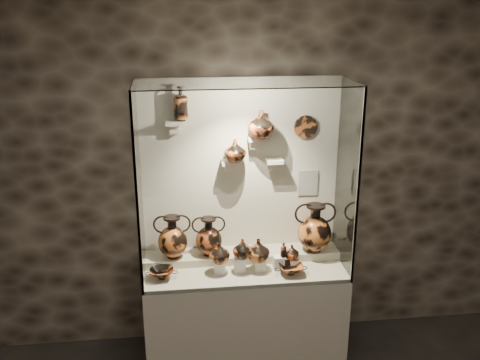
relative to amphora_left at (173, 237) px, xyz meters
name	(u,v)px	position (x,y,z in m)	size (l,w,h in m)	color
wall_back	(240,170)	(0.60, 0.18, 0.51)	(5.00, 0.02, 3.20)	black
plinth	(245,312)	(0.60, -0.14, -0.69)	(1.70, 0.60, 0.80)	beige
front_tier	(245,269)	(0.60, -0.14, -0.27)	(1.68, 0.58, 0.03)	#BFB294
rear_tier	(242,256)	(0.60, 0.04, -0.24)	(1.70, 0.25, 0.10)	#BFB294
back_panel	(241,171)	(0.60, 0.18, 0.51)	(1.70, 0.03, 1.60)	beige
glass_front	(250,195)	(0.60, -0.44, 0.51)	(1.70, 0.01, 1.60)	white
glass_left	(139,186)	(-0.24, -0.14, 0.51)	(0.01, 0.60, 1.60)	white
glass_right	(347,178)	(1.45, -0.14, 0.51)	(0.01, 0.60, 1.60)	white
glass_top	(246,83)	(0.60, -0.14, 1.31)	(1.70, 0.60, 0.01)	white
frame_post_left	(137,199)	(-0.24, -0.43, 0.51)	(0.02, 0.02, 1.60)	gray
frame_post_right	(358,190)	(1.44, -0.43, 0.51)	(0.02, 0.02, 1.60)	gray
pedestal_a	(220,267)	(0.38, -0.19, -0.21)	(0.09, 0.09, 0.10)	white
pedestal_b	(240,264)	(0.55, -0.19, -0.19)	(0.09, 0.09, 0.13)	white
pedestal_c	(260,265)	(0.72, -0.19, -0.21)	(0.09, 0.09, 0.09)	white
pedestal_d	(279,262)	(0.88, -0.19, -0.20)	(0.09, 0.09, 0.12)	white
pedestal_e	(295,264)	(1.02, -0.19, -0.22)	(0.09, 0.09, 0.08)	white
bracket_ul	(174,123)	(0.05, 0.10, 0.96)	(0.14, 0.12, 0.04)	beige
bracket_ca	(230,162)	(0.50, 0.10, 0.61)	(0.14, 0.12, 0.04)	beige
bracket_cb	(254,138)	(0.70, 0.10, 0.81)	(0.10, 0.12, 0.04)	beige
bracket_cc	(274,161)	(0.88, 0.10, 0.61)	(0.14, 0.12, 0.04)	beige
amphora_left	(173,237)	(0.00, 0.00, 0.00)	(0.30, 0.30, 0.38)	#C76226
amphora_mid	(209,236)	(0.31, 0.01, -0.02)	(0.27, 0.27, 0.34)	#9C3E1B
amphora_right	(315,228)	(1.23, -0.02, 0.03)	(0.35, 0.35, 0.44)	#C76226
jug_a	(219,252)	(0.38, -0.20, -0.07)	(0.17, 0.17, 0.18)	#C76226
jug_b	(242,249)	(0.57, -0.20, -0.04)	(0.16, 0.16, 0.17)	#9C3E1B
jug_c	(258,250)	(0.70, -0.20, -0.07)	(0.19, 0.19, 0.20)	#C76226
jug_e	(292,252)	(0.99, -0.17, -0.11)	(0.12, 0.12, 0.13)	#C76226
lekythos_small	(283,249)	(0.92, -0.20, -0.07)	(0.06, 0.06, 0.14)	#9C3E1B
kylix_left	(162,273)	(-0.10, -0.24, -0.21)	(0.25, 0.21, 0.10)	#9C3E1B
kylix_right	(291,268)	(0.97, -0.29, -0.21)	(0.26, 0.22, 0.10)	#C76226
lekythos_tall	(181,102)	(0.11, 0.09, 1.13)	(0.12, 0.12, 0.31)	#C76226
ovoid_vase_a	(235,151)	(0.54, 0.06, 0.72)	(0.18, 0.18, 0.19)	#9C3E1B
ovoid_vase_b	(261,124)	(0.75, 0.04, 0.94)	(0.22, 0.22, 0.23)	#9C3E1B
wall_plate	(306,127)	(1.15, 0.15, 0.89)	(0.20, 0.20, 0.02)	#9D4B1E
info_placard	(308,183)	(1.20, 0.15, 0.38)	(0.17, 0.01, 0.23)	beige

